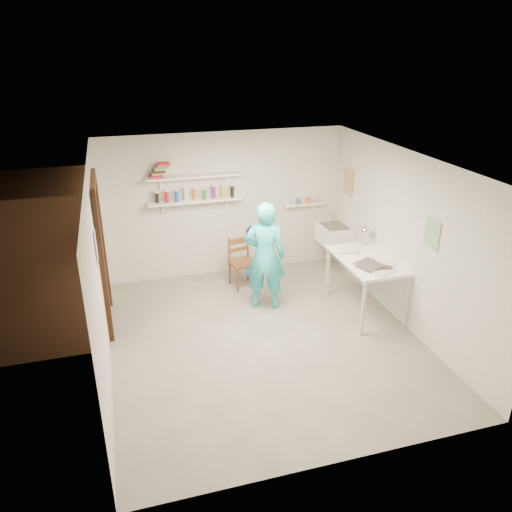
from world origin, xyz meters
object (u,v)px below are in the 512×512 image
object	(u,v)px
wall_clock	(256,234)
work_table	(365,285)
desk_lamp	(366,231)
man	(265,256)
belfast_sink	(334,234)
wooden_chair	(243,263)

from	to	relation	value
wall_clock	work_table	xyz separation A→B (m)	(1.45, -0.75, -0.67)
work_table	desk_lamp	xyz separation A→B (m)	(0.21, 0.50, 0.64)
man	belfast_sink	bearing A→B (deg)	-130.26
belfast_sink	desk_lamp	distance (m)	0.95
man	wall_clock	distance (m)	0.35
belfast_sink	work_table	xyz separation A→B (m)	(-0.11, -1.38, -0.28)
belfast_sink	wooden_chair	size ratio (longest dim) A/B	0.72
wooden_chair	desk_lamp	xyz separation A→B (m)	(1.72, -0.78, 0.65)
belfast_sink	wall_clock	distance (m)	1.72
work_table	wall_clock	bearing A→B (deg)	152.61
wooden_chair	work_table	xyz separation A→B (m)	(1.51, -1.28, 0.01)
belfast_sink	man	xyz separation A→B (m)	(-1.48, -0.83, 0.12)
man	work_table	bearing A→B (deg)	178.76
work_table	belfast_sink	bearing A→B (deg)	85.43
wooden_chair	belfast_sink	bearing A→B (deg)	-6.75
belfast_sink	desk_lamp	world-z (taller)	desk_lamp
wooden_chair	wall_clock	bearing A→B (deg)	-93.11
man	desk_lamp	world-z (taller)	man
belfast_sink	work_table	distance (m)	1.41
wall_clock	work_table	distance (m)	1.76
belfast_sink	wall_clock	world-z (taller)	wall_clock
belfast_sink	wall_clock	bearing A→B (deg)	-158.10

